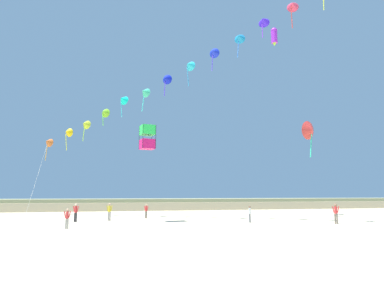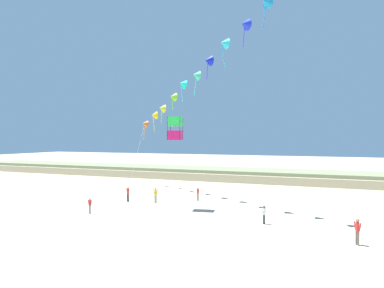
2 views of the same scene
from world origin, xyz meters
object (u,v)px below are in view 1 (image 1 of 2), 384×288
at_px(person_near_left, 76,211).
at_px(person_near_right, 109,211).
at_px(person_far_left, 67,217).
at_px(large_kite_mid_trail, 147,137).
at_px(person_mid_center, 336,212).
at_px(person_far_center, 146,210).
at_px(person_far_right, 250,213).
at_px(large_kite_high_solo, 310,130).
at_px(large_kite_low_lead, 274,36).

relative_size(person_near_left, person_near_right, 1.00).
bearing_deg(person_near_left, person_far_left, -90.49).
bearing_deg(large_kite_mid_trail, person_far_left, -142.43).
relative_size(person_mid_center, person_far_center, 1.16).
bearing_deg(person_near_right, person_far_right, -21.40).
bearing_deg(person_near_right, person_far_center, 35.73).
height_order(person_mid_center, large_kite_high_solo, large_kite_high_solo).
xyz_separation_m(person_mid_center, large_kite_low_lead, (-0.70, 8.57, 20.18)).
xyz_separation_m(person_mid_center, large_kite_high_solo, (5.16, 11.13, 9.51)).
bearing_deg(person_far_left, person_near_right, 66.37).
relative_size(person_mid_center, person_far_right, 1.16).
relative_size(person_near_right, large_kite_low_lead, 0.74).
relative_size(person_far_center, large_kite_high_solo, 0.32).
bearing_deg(person_far_center, person_near_right, -144.27).
bearing_deg(person_near_right, large_kite_low_lead, 1.23).
height_order(person_far_center, large_kite_high_solo, large_kite_high_solo).
relative_size(large_kite_low_lead, large_kite_high_solo, 0.49).
relative_size(person_far_center, large_kite_mid_trail, 0.66).
distance_m(person_near_left, large_kite_low_lead, 29.49).
bearing_deg(person_far_right, large_kite_low_lead, 41.74).
relative_size(large_kite_low_lead, large_kite_mid_trail, 1.00).
distance_m(person_near_right, person_far_center, 4.75).
relative_size(person_near_right, large_kite_high_solo, 0.36).
xyz_separation_m(person_near_left, person_mid_center, (22.15, -7.49, 0.03)).
distance_m(person_near_left, person_far_left, 6.39).
xyz_separation_m(person_near_left, person_far_center, (6.89, 3.45, -0.10)).
xyz_separation_m(person_far_right, large_kite_high_solo, (11.79, 7.85, 9.64)).
height_order(large_kite_low_lead, large_kite_high_solo, large_kite_low_lead).
relative_size(person_far_right, large_kite_mid_trail, 0.66).
distance_m(person_far_left, large_kite_low_lead, 30.52).
height_order(person_far_center, large_kite_low_lead, large_kite_low_lead).
distance_m(person_far_left, large_kite_high_solo, 30.70).
xyz_separation_m(person_far_center, large_kite_high_solo, (20.42, 0.18, 9.64)).
bearing_deg(person_near_right, large_kite_high_solo, 6.94).
bearing_deg(large_kite_high_solo, person_near_right, -173.06).
height_order(person_near_left, large_kite_mid_trail, large_kite_mid_trail).
xyz_separation_m(person_near_right, person_mid_center, (19.11, -8.18, 0.03)).
distance_m(person_near_left, person_far_right, 16.08).
height_order(person_near_left, person_far_left, person_near_left).
relative_size(person_near_right, person_mid_center, 0.97).
height_order(person_far_right, large_kite_mid_trail, large_kite_mid_trail).
bearing_deg(person_far_center, person_near_left, -153.38).
relative_size(person_far_left, large_kite_mid_trail, 0.65).
bearing_deg(person_far_left, person_mid_center, -2.85).
distance_m(person_near_right, person_far_right, 13.41).
bearing_deg(person_near_right, large_kite_mid_trail, -33.03).
relative_size(person_near_left, person_mid_center, 0.97).
height_order(person_far_left, person_far_right, person_far_right).
distance_m(large_kite_low_lead, large_kite_mid_trail, 20.24).
height_order(person_mid_center, large_kite_low_lead, large_kite_low_lead).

